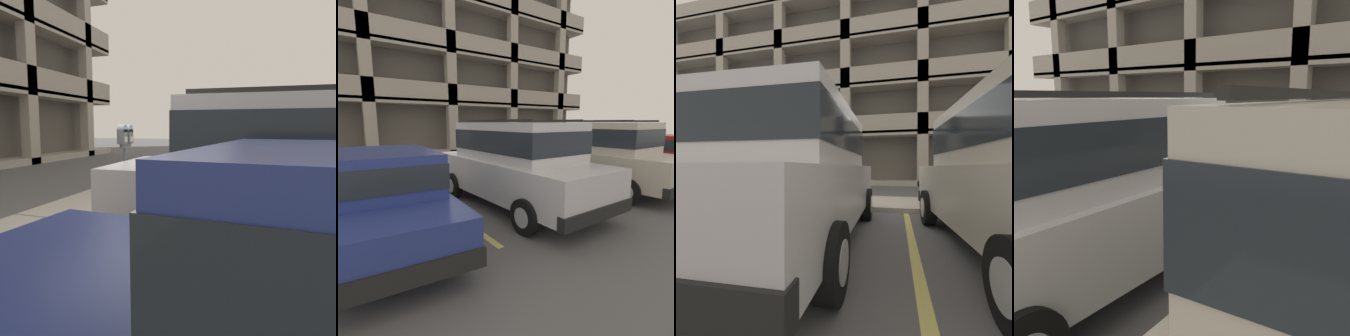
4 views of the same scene
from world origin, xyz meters
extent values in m
cube|color=#565659|center=(0.00, 0.00, -0.05)|extent=(80.00, 80.00, 0.10)
cube|color=#ADA89E|center=(0.00, 1.30, 0.06)|extent=(40.00, 2.20, 0.12)
cube|color=#606060|center=(-4.00, 1.30, 0.12)|extent=(0.03, 2.16, 0.00)
cube|color=#606060|center=(0.00, 1.30, 0.12)|extent=(0.03, 2.16, 0.00)
cube|color=#606060|center=(4.00, 1.30, 0.12)|extent=(0.03, 2.16, 0.00)
cube|color=#DBD16B|center=(-1.59, -1.40, 0.00)|extent=(0.12, 4.80, 0.01)
cube|color=#DBD16B|center=(1.59, -1.40, 0.00)|extent=(0.12, 4.80, 0.01)
cube|color=silver|center=(-0.10, -2.12, 0.73)|extent=(2.00, 4.76, 0.80)
cube|color=silver|center=(-0.10, -2.17, 1.55)|extent=(1.72, 2.97, 0.84)
cube|color=#232B33|center=(-0.10, -2.17, 1.57)|extent=(1.74, 2.99, 0.46)
cube|color=black|center=(-0.18, 0.18, 0.45)|extent=(1.88, 0.22, 0.24)
cube|color=silver|center=(0.39, 0.25, 0.81)|extent=(0.24, 0.04, 0.14)
cube|color=silver|center=(-0.75, 0.22, 0.81)|extent=(0.24, 0.04, 0.14)
cylinder|color=black|center=(0.75, -0.64, 0.33)|extent=(0.22, 0.67, 0.66)
cylinder|color=#B2B2B7|center=(0.75, -0.64, 0.33)|extent=(0.23, 0.37, 0.36)
cylinder|color=black|center=(-1.05, -0.70, 0.33)|extent=(0.22, 0.67, 0.66)
cylinder|color=#B2B2B7|center=(-1.05, -0.70, 0.33)|extent=(0.23, 0.37, 0.36)
cylinder|color=black|center=(0.85, -3.55, 0.33)|extent=(0.22, 0.67, 0.66)
cylinder|color=#B2B2B7|center=(0.85, -3.55, 0.33)|extent=(0.23, 0.37, 0.36)
cube|color=black|center=(0.59, -2.15, 2.01)|extent=(0.14, 2.62, 0.05)
cube|color=black|center=(-0.79, -2.20, 2.01)|extent=(0.14, 2.62, 0.05)
cube|color=black|center=(-2.86, -0.13, 0.42)|extent=(1.74, 0.28, 0.24)
cube|color=silver|center=(-2.33, -0.12, 0.66)|extent=(0.24, 0.05, 0.14)
cube|color=silver|center=(-3.38, -0.04, 0.66)|extent=(0.24, 0.05, 0.14)
cylinder|color=black|center=(-2.09, -0.98, 0.30)|extent=(0.20, 0.61, 0.60)
cylinder|color=#B2B2B7|center=(-2.09, -0.98, 0.30)|extent=(0.20, 0.34, 0.33)
cylinder|color=black|center=(-3.75, -0.86, 0.30)|extent=(0.20, 0.61, 0.60)
cylinder|color=#B2B2B7|center=(-3.75, -0.86, 0.30)|extent=(0.20, 0.34, 0.33)
cube|color=black|center=(2.80, 0.15, 0.45)|extent=(1.88, 0.29, 0.24)
cube|color=silver|center=(3.36, 0.24, 0.81)|extent=(0.24, 0.05, 0.14)
cube|color=silver|center=(2.22, 0.16, 0.81)|extent=(0.24, 0.05, 0.14)
cylinder|color=black|center=(1.96, -0.76, 0.33)|extent=(0.24, 0.67, 0.66)
cylinder|color=#B2B2B7|center=(1.96, -0.76, 0.33)|extent=(0.24, 0.38, 0.36)
cube|color=black|center=(2.27, -2.25, 2.01)|extent=(0.23, 2.62, 0.05)
cylinder|color=#595B60|center=(0.17, 0.35, 0.71)|extent=(0.07, 0.07, 1.18)
cube|color=#595B60|center=(0.17, 0.35, 1.33)|extent=(0.28, 0.06, 0.06)
cube|color=#515459|center=(0.07, 0.35, 1.47)|extent=(0.15, 0.11, 0.22)
cylinder|color=#8C99A3|center=(0.07, 0.35, 1.58)|extent=(0.15, 0.11, 0.15)
cube|color=#B7B293|center=(0.07, 0.29, 1.43)|extent=(0.08, 0.01, 0.08)
cube|color=#515459|center=(0.27, 0.35, 1.47)|extent=(0.15, 0.11, 0.22)
cylinder|color=#8C99A3|center=(0.27, 0.35, 1.58)|extent=(0.15, 0.11, 0.15)
cube|color=#B7B293|center=(0.27, 0.29, 1.43)|extent=(0.08, 0.01, 0.08)
cube|color=#5C5851|center=(-1.75, 13.74, 6.00)|extent=(31.36, 8.80, 12.00)
cube|color=#A8A093|center=(-1.75, 13.14, 0.15)|extent=(32.00, 10.00, 0.30)
cube|color=#A8A093|center=(-1.75, 13.14, 3.15)|extent=(32.00, 10.00, 0.30)
cube|color=#A8A093|center=(-1.75, 8.24, 3.70)|extent=(32.00, 0.20, 1.10)
cube|color=#A8A093|center=(-1.75, 13.14, 6.15)|extent=(32.00, 10.00, 0.30)
cube|color=#A8A093|center=(-1.75, 8.24, 6.70)|extent=(32.00, 0.20, 1.10)
cube|color=#A8A093|center=(-1.75, 13.14, 9.15)|extent=(32.00, 10.00, 0.30)
cube|color=#A8A093|center=(-1.75, 8.24, 9.70)|extent=(32.00, 0.20, 1.10)
cube|color=#A8A093|center=(-1.75, 13.14, 12.15)|extent=(32.00, 10.00, 0.30)
cube|color=#A8A093|center=(-10.90, 8.39, 6.00)|extent=(0.60, 0.50, 12.00)
cube|color=#A8A093|center=(-6.33, 8.39, 6.00)|extent=(0.60, 0.50, 12.00)
cube|color=#A8A093|center=(-1.75, 8.39, 6.00)|extent=(0.60, 0.50, 12.00)
cube|color=#A8A093|center=(2.82, 8.39, 6.00)|extent=(0.60, 0.50, 12.00)
camera|label=1|loc=(-4.42, -1.86, 1.61)|focal=35.00mm
camera|label=2|loc=(-3.73, -7.05, 1.98)|focal=28.00mm
camera|label=3|loc=(1.37, -5.33, 1.11)|focal=24.00mm
camera|label=4|loc=(3.00, -4.63, 2.00)|focal=40.00mm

